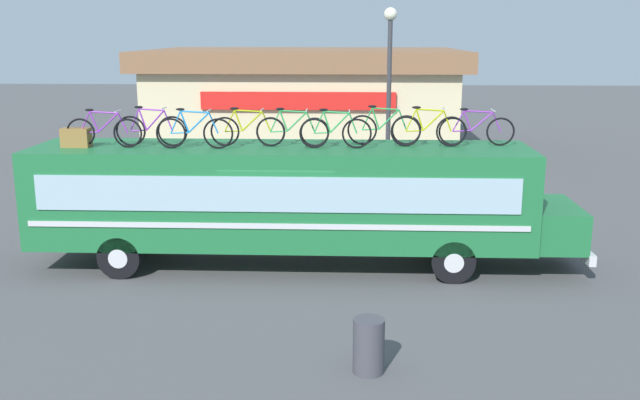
{
  "coord_description": "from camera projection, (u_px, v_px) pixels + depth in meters",
  "views": [
    {
      "loc": [
        1.57,
        -16.19,
        5.36
      ],
      "look_at": [
        0.9,
        0.0,
        1.58
      ],
      "focal_mm": 40.39,
      "sensor_mm": 36.0,
      "label": 1
    }
  ],
  "objects": [
    {
      "name": "rooftop_bicycle_2",
      "position": [
        151.0,
        129.0,
        16.4
      ],
      "size": [
        1.66,
        0.44,
        0.92
      ],
      "color": "black",
      "rests_on": "bus"
    },
    {
      "name": "roadside_building",
      "position": [
        305.0,
        99.0,
        33.24
      ],
      "size": [
        13.98,
        10.07,
        4.61
      ],
      "color": "beige",
      "rests_on": "ground"
    },
    {
      "name": "trash_bin",
      "position": [
        369.0,
        346.0,
        11.55
      ],
      "size": [
        0.51,
        0.51,
        0.91
      ],
      "primitive_type": "cylinder",
      "color": "#3F3F47",
      "rests_on": "ground"
    },
    {
      "name": "rooftop_bicycle_5",
      "position": [
        292.0,
        130.0,
        16.34
      ],
      "size": [
        1.67,
        0.44,
        0.89
      ],
      "color": "black",
      "rests_on": "bus"
    },
    {
      "name": "rooftop_bicycle_3",
      "position": [
        194.0,
        132.0,
        16.05
      ],
      "size": [
        1.75,
        0.44,
        0.91
      ],
      "color": "black",
      "rests_on": "bus"
    },
    {
      "name": "rooftop_bicycle_1",
      "position": [
        104.0,
        131.0,
        16.21
      ],
      "size": [
        1.74,
        0.44,
        0.88
      ],
      "color": "black",
      "rests_on": "bus"
    },
    {
      "name": "rooftop_bicycle_9",
      "position": [
        476.0,
        130.0,
        16.49
      ],
      "size": [
        1.74,
        0.44,
        0.87
      ],
      "color": "black",
      "rests_on": "bus"
    },
    {
      "name": "ground_plane",
      "position": [
        282.0,
        264.0,
        17.04
      ],
      "size": [
        120.0,
        120.0,
        0.0
      ],
      "primitive_type": "plane",
      "color": "#4C4C4F"
    },
    {
      "name": "rooftop_bicycle_7",
      "position": [
        384.0,
        128.0,
        16.59
      ],
      "size": [
        1.71,
        0.44,
        0.92
      ],
      "color": "black",
      "rests_on": "bus"
    },
    {
      "name": "bus",
      "position": [
        291.0,
        196.0,
        16.65
      ],
      "size": [
        12.62,
        2.5,
        2.82
      ],
      "color": "#1E6B38",
      "rests_on": "ground"
    },
    {
      "name": "street_lamp",
      "position": [
        389.0,
        81.0,
        21.7
      ],
      "size": [
        0.39,
        0.39,
        6.08
      ],
      "color": "#38383D",
      "rests_on": "ground"
    },
    {
      "name": "luggage_bag_1",
      "position": [
        76.0,
        138.0,
        16.31
      ],
      "size": [
        0.63,
        0.34,
        0.43
      ],
      "primitive_type": "cube",
      "color": "olive",
      "rests_on": "bus"
    },
    {
      "name": "rooftop_bicycle_6",
      "position": [
        335.0,
        132.0,
        16.09
      ],
      "size": [
        1.63,
        0.44,
        0.89
      ],
      "color": "black",
      "rests_on": "bus"
    },
    {
      "name": "rooftop_bicycle_8",
      "position": [
        428.0,
        130.0,
        16.34
      ],
      "size": [
        1.72,
        0.44,
        0.92
      ],
      "color": "black",
      "rests_on": "bus"
    },
    {
      "name": "rooftop_bicycle_4",
      "position": [
        248.0,
        130.0,
        16.39
      ],
      "size": [
        1.72,
        0.44,
        0.89
      ],
      "color": "black",
      "rests_on": "bus"
    }
  ]
}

